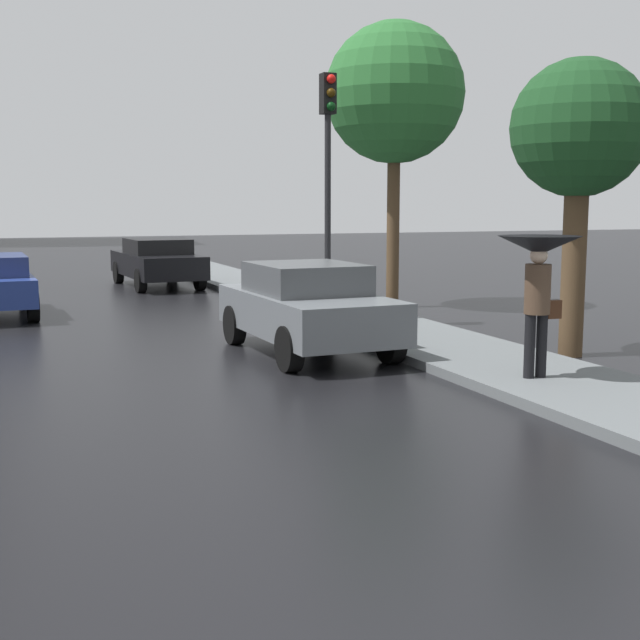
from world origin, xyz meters
name	(u,v)px	position (x,y,z in m)	size (l,w,h in m)	color
car_grey_near_kerb	(307,306)	(2.95, 10.05, 0.76)	(1.98, 4.02, 1.45)	slate
car_black_behind_camera	(157,261)	(2.67, 21.81, 0.74)	(2.09, 4.67, 1.40)	black
pedestrian_with_umbrella_near	(539,263)	(4.84, 6.55, 1.65)	(1.07, 1.07, 1.85)	black
traffic_light	(328,152)	(4.32, 12.56, 3.36)	(0.26, 0.39, 4.69)	black
street_tree_near	(395,94)	(6.87, 14.94, 4.84)	(3.15, 3.15, 6.44)	#4C3823
street_tree_mid	(579,134)	(6.76, 8.29, 3.46)	(2.11, 2.11, 4.61)	#4C3823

